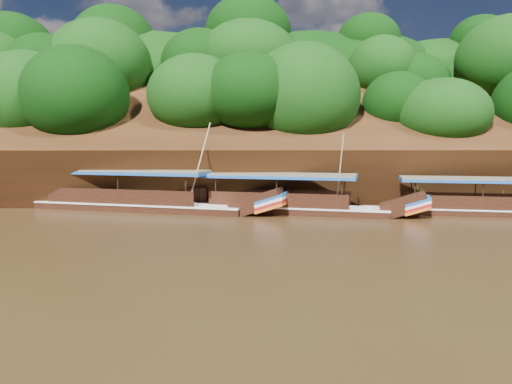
% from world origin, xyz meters
% --- Properties ---
extents(ground, '(160.00, 160.00, 0.00)m').
position_xyz_m(ground, '(0.00, 0.00, 0.00)').
color(ground, black).
rests_on(ground, ground).
extents(riverbank, '(120.00, 30.06, 19.40)m').
position_xyz_m(riverbank, '(-0.01, 22.73, 1.89)').
color(riverbank, black).
rests_on(riverbank, ground).
extents(boat_0, '(13.48, 4.54, 5.89)m').
position_xyz_m(boat_0, '(11.01, 6.24, 0.49)').
color(boat_0, black).
rests_on(boat_0, ground).
extents(boat_1, '(13.63, 5.50, 5.22)m').
position_xyz_m(boat_1, '(-0.52, 7.32, 0.53)').
color(boat_1, black).
rests_on(boat_1, ground).
extents(boat_2, '(16.02, 6.45, 5.85)m').
position_xyz_m(boat_2, '(-9.78, 8.69, 0.57)').
color(boat_2, black).
rests_on(boat_2, ground).
extents(reeds, '(49.60, 2.18, 2.15)m').
position_xyz_m(reeds, '(-2.27, 9.60, 0.88)').
color(reeds, '#386E1B').
rests_on(reeds, ground).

